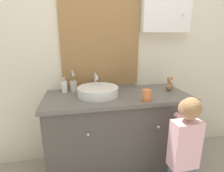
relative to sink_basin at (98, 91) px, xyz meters
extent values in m
cube|color=beige|center=(0.18, 0.29, 0.42)|extent=(3.20, 0.06, 2.50)
cube|color=olive|center=(0.07, 0.25, 0.59)|extent=(0.78, 0.02, 1.20)
cube|color=#B2C1CC|center=(0.07, 0.24, 0.59)|extent=(0.72, 0.01, 1.14)
sphere|color=silver|center=(0.88, 0.15, 0.68)|extent=(0.02, 0.02, 0.02)
cube|color=#4C4742|center=(0.18, -0.02, -0.45)|extent=(1.29, 0.52, 0.75)
cube|color=#605B56|center=(0.18, -0.02, -0.06)|extent=(1.33, 0.56, 0.03)
sphere|color=silver|center=(-0.12, -0.29, -0.27)|extent=(0.02, 0.02, 0.02)
sphere|color=silver|center=(0.48, -0.29, -0.27)|extent=(0.02, 0.02, 0.02)
cylinder|color=white|center=(0.00, -0.01, 0.00)|extent=(0.37, 0.37, 0.08)
cylinder|color=silver|center=(0.00, -0.01, 0.03)|extent=(0.31, 0.31, 0.01)
cylinder|color=silver|center=(0.00, 0.21, 0.04)|extent=(0.02, 0.02, 0.16)
cylinder|color=silver|center=(0.00, 0.12, 0.12)|extent=(0.02, 0.17, 0.02)
cylinder|color=silver|center=(0.00, 0.04, 0.11)|extent=(0.02, 0.02, 0.02)
sphere|color=white|center=(0.10, 0.21, -0.01)|extent=(0.05, 0.05, 0.05)
cylinder|color=beige|center=(-0.22, 0.19, 0.01)|extent=(0.07, 0.07, 0.10)
cylinder|color=orange|center=(-0.21, 0.19, 0.05)|extent=(0.01, 0.01, 0.16)
cube|color=white|center=(-0.21, 0.19, 0.12)|extent=(0.01, 0.02, 0.02)
cylinder|color=#8E56B7|center=(-0.23, 0.20, 0.06)|extent=(0.01, 0.01, 0.19)
cube|color=white|center=(-0.23, 0.20, 0.15)|extent=(0.01, 0.02, 0.02)
cylinder|color=#47B26B|center=(-0.22, 0.18, 0.05)|extent=(0.01, 0.01, 0.16)
cube|color=white|center=(-0.22, 0.18, 0.12)|extent=(0.01, 0.02, 0.02)
cylinder|color=white|center=(-0.31, 0.16, 0.01)|extent=(0.05, 0.05, 0.11)
cylinder|color=silver|center=(-0.31, 0.16, 0.08)|extent=(0.02, 0.02, 0.02)
cube|color=silver|center=(-0.31, 0.15, 0.09)|extent=(0.02, 0.03, 0.02)
cube|color=beige|center=(0.57, -0.53, -0.29)|extent=(0.21, 0.12, 0.37)
sphere|color=#997051|center=(0.57, -0.53, -0.01)|extent=(0.15, 0.15, 0.15)
sphere|color=#997047|center=(0.57, -0.55, 0.01)|extent=(0.14, 0.14, 0.14)
cylinder|color=beige|center=(0.64, -0.33, -0.17)|extent=(0.06, 0.28, 0.05)
cylinder|color=#3884DB|center=(0.63, -0.19, -0.13)|extent=(0.01, 0.05, 0.12)
ellipsoid|color=#9E7047|center=(0.71, 0.00, 0.00)|extent=(0.08, 0.06, 0.08)
sphere|color=#9E7047|center=(0.71, 0.00, 0.06)|extent=(0.06, 0.06, 0.06)
sphere|color=#9E7047|center=(0.69, 0.00, 0.09)|extent=(0.02, 0.02, 0.02)
sphere|color=#9E7047|center=(0.74, 0.00, 0.09)|extent=(0.02, 0.02, 0.02)
sphere|color=silver|center=(0.71, -0.03, 0.06)|extent=(0.02, 0.02, 0.02)
cylinder|color=orange|center=(0.38, -0.22, 0.01)|extent=(0.08, 0.08, 0.10)
camera|label=1|loc=(-0.18, -1.52, 0.47)|focal=28.00mm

